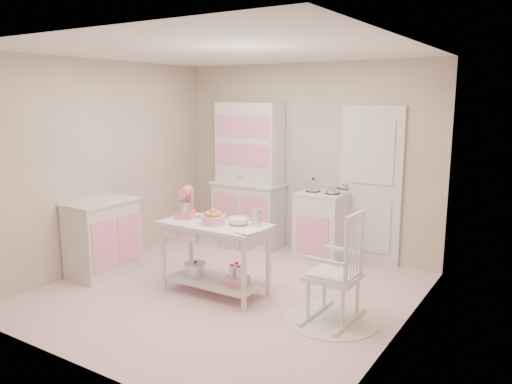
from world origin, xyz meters
TOP-DOWN VIEW (x-y plane):
  - room_shell at (0.00, 0.00)m, footprint 3.84×3.84m
  - door at (0.95, 1.87)m, footprint 0.82×0.05m
  - hutch at (-0.80, 1.66)m, footprint 1.06×0.50m
  - stove at (0.40, 1.61)m, footprint 0.62×0.57m
  - base_cabinet at (-1.63, -0.32)m, footprint 0.54×0.84m
  - lace_rug at (1.28, -0.03)m, footprint 0.92×0.92m
  - rocking_chair at (1.28, -0.03)m, footprint 0.51×0.74m
  - work_table at (-0.09, -0.08)m, footprint 1.20×0.60m
  - stand_mixer at (-0.51, -0.06)m, footprint 0.29×0.34m
  - cookie_tray at (-0.24, 0.10)m, footprint 0.34×0.24m
  - bread_basket at (-0.07, -0.13)m, footprint 0.25×0.25m
  - mixing_bowl at (0.17, -0.00)m, footprint 0.23×0.23m
  - metal_pitcher at (0.35, 0.08)m, footprint 0.10×0.10m
  - recipe_book at (0.36, -0.20)m, footprint 0.22×0.27m

SIDE VIEW (x-z plane):
  - lace_rug at x=1.28m, z-range 0.00..0.01m
  - work_table at x=-0.09m, z-range 0.00..0.80m
  - stove at x=0.40m, z-range 0.00..0.92m
  - base_cabinet at x=-1.63m, z-range 0.00..0.92m
  - rocking_chair at x=1.28m, z-range 0.00..1.10m
  - cookie_tray at x=-0.24m, z-range 0.80..0.82m
  - recipe_book at x=0.36m, z-range 0.80..0.82m
  - mixing_bowl at x=0.17m, z-range 0.80..0.87m
  - bread_basket at x=-0.07m, z-range 0.80..0.89m
  - metal_pitcher at x=0.35m, z-range 0.80..0.97m
  - stand_mixer at x=-0.51m, z-range 0.80..1.14m
  - door at x=0.95m, z-range 0.00..2.04m
  - hutch at x=-0.80m, z-range 0.00..2.08m
  - room_shell at x=0.00m, z-range 0.34..2.96m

